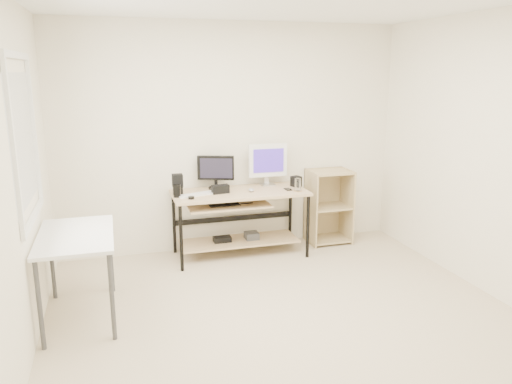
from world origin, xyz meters
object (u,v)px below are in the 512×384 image
object	(u,v)px
shelf_unit	(327,206)
black_monitor	(216,170)
side_table	(76,243)
desk	(238,210)
white_imac	(268,161)
audio_controller	(177,191)

from	to	relation	value
shelf_unit	black_monitor	distance (m)	1.47
side_table	shelf_unit	world-z (taller)	shelf_unit
desk	side_table	world-z (taller)	same
shelf_unit	white_imac	world-z (taller)	white_imac
side_table	white_imac	bearing A→B (deg)	31.36
side_table	white_imac	world-z (taller)	white_imac
side_table	audio_controller	bearing A→B (deg)	45.21
side_table	audio_controller	distance (m)	1.39
desk	shelf_unit	xyz separation A→B (m)	(1.18, 0.16, -0.09)
black_monitor	white_imac	distance (m)	0.62
desk	side_table	xyz separation A→B (m)	(-1.65, -1.06, 0.13)
shelf_unit	black_monitor	size ratio (longest dim) A/B	2.22
black_monitor	desk	bearing A→B (deg)	-25.34
shelf_unit	white_imac	size ratio (longest dim) A/B	1.84
shelf_unit	side_table	bearing A→B (deg)	-156.67
side_table	audio_controller	xyz separation A→B (m)	(0.97, 0.98, 0.15)
desk	shelf_unit	size ratio (longest dim) A/B	1.67
black_monitor	audio_controller	world-z (taller)	black_monitor
side_table	black_monitor	world-z (taller)	black_monitor
side_table	shelf_unit	size ratio (longest dim) A/B	1.11
white_imac	shelf_unit	bearing A→B (deg)	-3.40
audio_controller	black_monitor	bearing A→B (deg)	48.81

